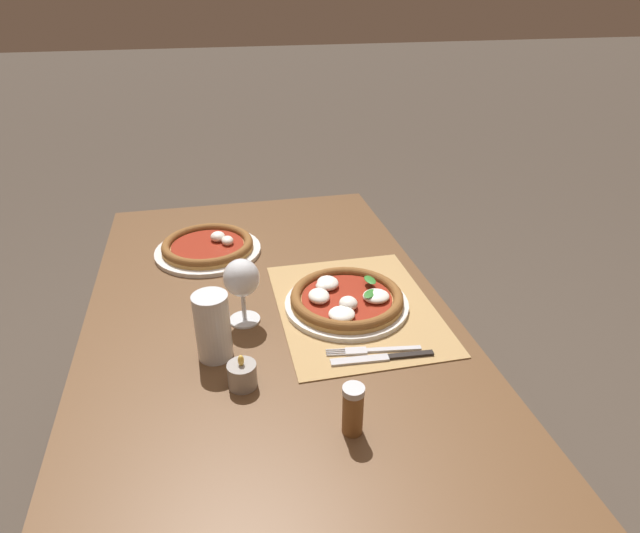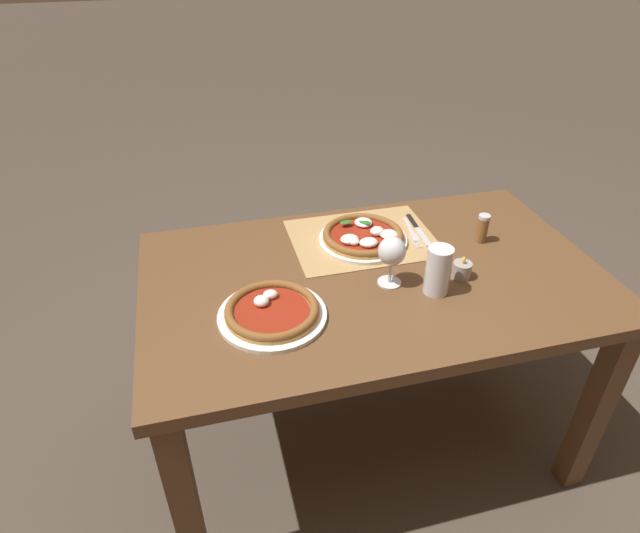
# 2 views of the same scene
# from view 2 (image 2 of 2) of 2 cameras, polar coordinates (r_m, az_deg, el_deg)

# --- Properties ---
(ground_plane) EXTENTS (24.00, 24.00, 0.00)m
(ground_plane) POSITION_cam_2_polar(r_m,az_deg,el_deg) (2.13, 4.59, -17.26)
(ground_plane) COLOR #473D33
(dining_table) EXTENTS (1.38, 0.84, 0.74)m
(dining_table) POSITION_cam_2_polar(r_m,az_deg,el_deg) (1.69, 5.56, -3.64)
(dining_table) COLOR brown
(dining_table) RESTS_ON ground
(paper_placemat) EXTENTS (0.47, 0.36, 0.00)m
(paper_placemat) POSITION_cam_2_polar(r_m,az_deg,el_deg) (1.79, 4.55, 3.02)
(paper_placemat) COLOR #A88451
(paper_placemat) RESTS_ON dining_table
(pizza_near) EXTENTS (0.29, 0.29, 0.05)m
(pizza_near) POSITION_cam_2_polar(r_m,az_deg,el_deg) (1.76, 4.66, 3.24)
(pizza_near) COLOR silver
(pizza_near) RESTS_ON paper_placemat
(pizza_far) EXTENTS (0.30, 0.30, 0.05)m
(pizza_far) POSITION_cam_2_polar(r_m,az_deg,el_deg) (1.45, -5.15, -4.80)
(pizza_far) COLOR silver
(pizza_far) RESTS_ON dining_table
(wine_glass) EXTENTS (0.08, 0.08, 0.16)m
(wine_glass) POSITION_cam_2_polar(r_m,az_deg,el_deg) (1.53, 7.67, 1.44)
(wine_glass) COLOR silver
(wine_glass) RESTS_ON dining_table
(pint_glass) EXTENTS (0.07, 0.07, 0.15)m
(pint_glass) POSITION_cam_2_polar(r_m,az_deg,el_deg) (1.54, 12.48, -0.50)
(pint_glass) COLOR silver
(pint_glass) RESTS_ON dining_table
(fork) EXTENTS (0.04, 0.20, 0.00)m
(fork) POSITION_cam_2_polar(r_m,az_deg,el_deg) (1.84, 9.77, 3.60)
(fork) COLOR #B7B7BC
(fork) RESTS_ON paper_placemat
(knife) EXTENTS (0.03, 0.22, 0.01)m
(knife) POSITION_cam_2_polar(r_m,az_deg,el_deg) (1.86, 10.43, 3.87)
(knife) COLOR black
(knife) RESTS_ON paper_placemat
(votive_candle) EXTENTS (0.06, 0.06, 0.07)m
(votive_candle) POSITION_cam_2_polar(r_m,az_deg,el_deg) (1.64, 14.89, -0.42)
(votive_candle) COLOR gray
(votive_candle) RESTS_ON dining_table
(pepper_shaker) EXTENTS (0.04, 0.04, 0.10)m
(pepper_shaker) POSITION_cam_2_polar(r_m,az_deg,el_deg) (1.83, 16.94, 3.92)
(pepper_shaker) COLOR brown
(pepper_shaker) RESTS_ON dining_table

